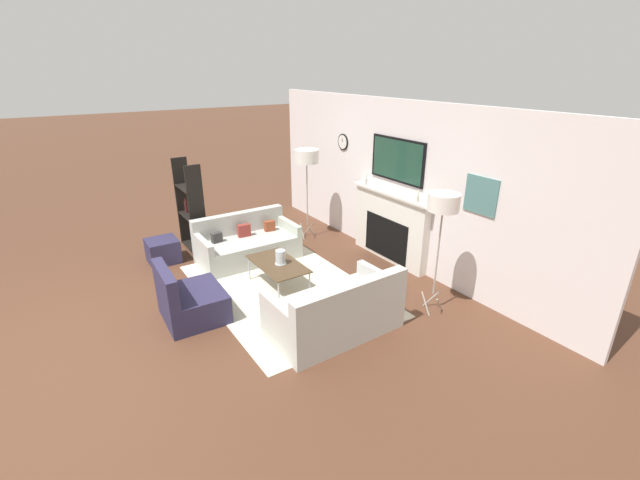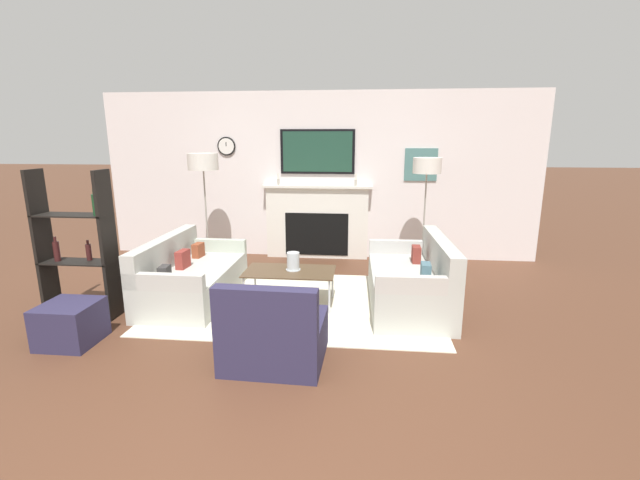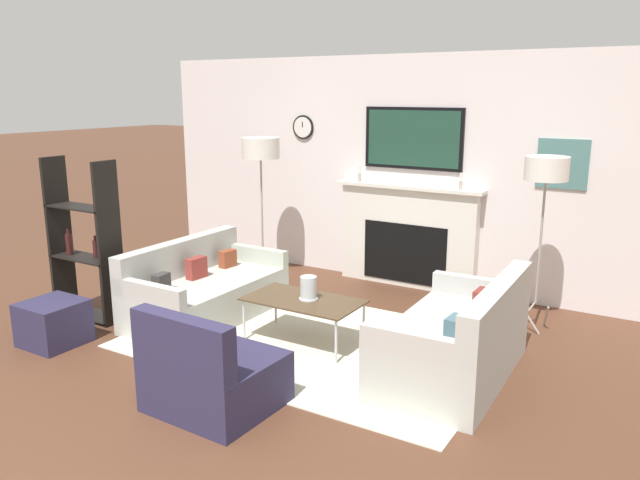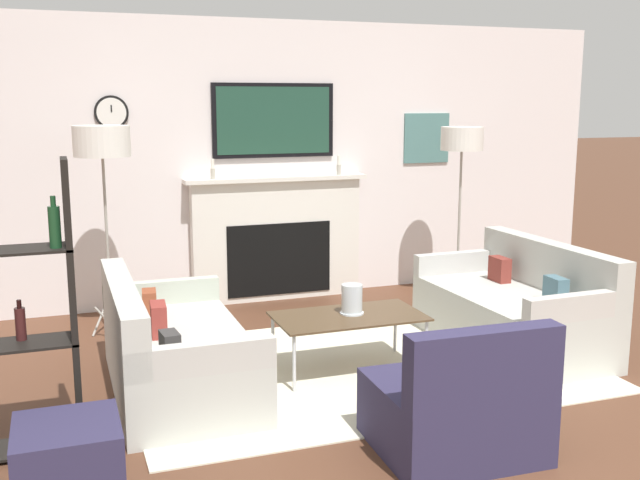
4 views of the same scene
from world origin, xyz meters
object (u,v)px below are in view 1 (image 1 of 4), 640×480
Objects in this scene: floor_lamp_left at (307,157)px; ottoman at (163,251)px; couch_right at (336,313)px; floor_lamp_right at (443,204)px; shelf_unit at (190,208)px; couch_left at (247,245)px; hurricane_candle at (281,258)px; coffee_table at (278,265)px; armchair at (190,301)px.

floor_lamp_left is 3.07m from ottoman.
couch_right is at bearing 20.45° from ottoman.
ottoman is (-3.70, -2.70, -1.35)m from floor_lamp_right.
shelf_unit is at bearing -170.45° from couch_right.
hurricane_candle is at bearing -0.89° from couch_left.
coffee_table is (-1.45, -0.05, 0.10)m from couch_right.
shelf_unit is (-2.30, -0.60, 0.26)m from hurricane_candle.
hurricane_candle is at bearing -139.68° from floor_lamp_right.
ottoman is at bearing -143.90° from floor_lamp_right.
floor_lamp_left reaches higher than ottoman.
armchair is 2.06m from ottoman.
shelf_unit is at bearing -165.29° from hurricane_candle.
couch_left is 7.82× the size of hurricane_candle.
couch_left is at bearing -179.98° from couch_right.
couch_left is 3.57m from floor_lamp_right.
couch_right is at bearing 2.08° from coffee_table.
floor_lamp_left is at bearing 137.63° from hurricane_candle.
shelf_unit is at bearing -108.98° from floor_lamp_left.
couch_right reaches higher than couch_left.
coffee_table is 0.61× the size of floor_lamp_left.
coffee_table is 2.46m from floor_lamp_left.
coffee_table is at bearing 93.88° from armchair.
coffee_table is at bearing -177.92° from couch_right.
armchair is at bearing -46.76° from couch_left.
couch_right is 1.01× the size of shelf_unit.
coffee_table is at bearing 31.90° from ottoman.
couch_right is 3.64m from ottoman.
shelf_unit is at bearing -152.86° from floor_lamp_right.
couch_right reaches higher than coffee_table.
floor_lamp_right reaches higher than couch_left.
couch_left is at bearing 177.65° from coffee_table.
floor_lamp_right is (3.30, 0.00, -0.04)m from floor_lamp_left.
hurricane_candle is 2.39m from shelf_unit.
coffee_table is 0.65× the size of shelf_unit.
floor_lamp_right is (0.30, 1.43, 1.26)m from couch_right.
ottoman is (-0.70, -1.27, -0.07)m from couch_left.
floor_lamp_right is (1.71, 1.45, 1.04)m from hurricane_candle.
floor_lamp_left is at bearing 81.53° from ottoman.
coffee_table is at bearing 14.19° from shelf_unit.
armchair is at bearing -87.71° from hurricane_candle.
ottoman is (-2.05, 0.17, -0.06)m from armchair.
armchair is (1.35, -1.44, -0.01)m from couch_left.
coffee_table is 2.36m from shelf_unit.
couch_left is 3.37× the size of ottoman.
couch_left reaches higher than ottoman.
floor_lamp_right reaches higher than shelf_unit.
couch_left is 1.98m from armchair.
coffee_table is 2.13× the size of ottoman.
shelf_unit reaches higher than couch_right.
couch_left is at bearing 31.90° from shelf_unit.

